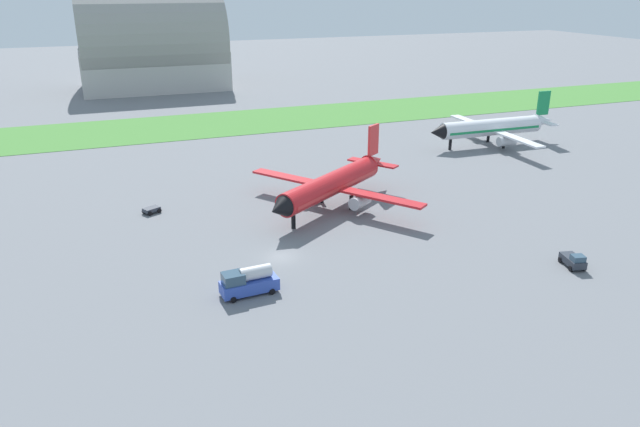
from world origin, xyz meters
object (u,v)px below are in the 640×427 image
at_px(airplane_midfield_jet, 333,184).
at_px(baggage_cart_midfield, 152,210).
at_px(pushback_tug_near_gate, 574,260).
at_px(fuel_truck_by_runway, 248,281).
at_px(airplane_parked_jet_far, 493,127).

height_order(airplane_midfield_jet, baggage_cart_midfield, airplane_midfield_jet).
bearing_deg(pushback_tug_near_gate, baggage_cart_midfield, -115.82).
xyz_separation_m(airplane_midfield_jet, fuel_truck_by_runway, (-19.36, -22.35, -2.34)).
bearing_deg(fuel_truck_by_runway, baggage_cart_midfield, -79.87).
height_order(pushback_tug_near_gate, baggage_cart_midfield, pushback_tug_near_gate).
xyz_separation_m(airplane_midfield_jet, pushback_tug_near_gate, (19.91, -30.06, -3.01)).
bearing_deg(baggage_cart_midfield, fuel_truck_by_runway, 76.32).
relative_size(airplane_parked_jet_far, fuel_truck_by_runway, 4.68).
bearing_deg(fuel_truck_by_runway, airplane_midfield_jet, -134.56).
distance_m(airplane_midfield_jet, pushback_tug_near_gate, 36.18).
distance_m(pushback_tug_near_gate, fuel_truck_by_runway, 40.03).
xyz_separation_m(pushback_tug_near_gate, baggage_cart_midfield, (-46.65, 37.80, -0.34)).
height_order(airplane_parked_jet_far, baggage_cart_midfield, airplane_parked_jet_far).
distance_m(baggage_cart_midfield, fuel_truck_by_runway, 31.00).
xyz_separation_m(baggage_cart_midfield, fuel_truck_by_runway, (7.38, -30.09, 1.01)).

